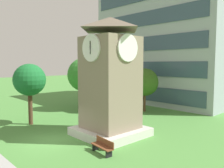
# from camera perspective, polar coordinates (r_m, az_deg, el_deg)

# --- Properties ---
(ground_plane) EXTENTS (160.00, 160.00, 0.00)m
(ground_plane) POSITION_cam_1_polar(r_m,az_deg,el_deg) (17.56, -14.61, -13.34)
(ground_plane) COLOR #4C893D
(office_building) EXTENTS (18.57, 11.50, 16.00)m
(office_building) POSITION_cam_1_polar(r_m,az_deg,el_deg) (35.68, 13.69, 8.94)
(office_building) COLOR #9EA8B2
(office_building) RESTS_ON ground
(clock_tower) EXTENTS (4.68, 4.68, 8.89)m
(clock_tower) POSITION_cam_1_polar(r_m,az_deg,el_deg) (17.62, -0.42, -0.07)
(clock_tower) COLOR gray
(clock_tower) RESTS_ON ground
(park_bench) EXTENTS (1.84, 0.66, 0.88)m
(park_bench) POSITION_cam_1_polar(r_m,az_deg,el_deg) (14.80, -2.26, -14.82)
(park_bench) COLOR brown
(park_bench) RESTS_ON ground
(tree_near_tower) EXTENTS (3.96, 3.96, 6.13)m
(tree_near_tower) POSITION_cam_1_polar(r_m,az_deg,el_deg) (27.92, -6.77, 2.22)
(tree_near_tower) COLOR #513823
(tree_near_tower) RESTS_ON ground
(tree_streetside) EXTENTS (2.85, 2.85, 5.46)m
(tree_streetside) POSITION_cam_1_polar(r_m,az_deg,el_deg) (22.09, -19.40, 0.87)
(tree_streetside) COLOR #513823
(tree_streetside) RESTS_ON ground
(tree_by_building) EXTENTS (3.12, 3.12, 4.93)m
(tree_by_building) POSITION_cam_1_polar(r_m,az_deg,el_deg) (26.81, 7.95, 0.44)
(tree_by_building) COLOR #513823
(tree_by_building) RESTS_ON ground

